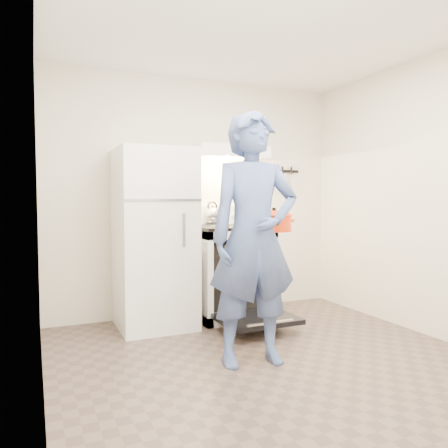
{
  "coord_description": "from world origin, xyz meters",
  "views": [
    {
      "loc": [
        -1.63,
        -2.62,
        1.23
      ],
      "look_at": [
        -0.05,
        1.0,
        1.0
      ],
      "focal_mm": 35.0,
      "sensor_mm": 36.0,
      "label": 1
    }
  ],
  "objects_px": {
    "refrigerator": "(154,238)",
    "stove_body": "(230,273)",
    "tea_kettle": "(212,213)",
    "dutch_oven": "(274,223)",
    "person": "(254,238)"
  },
  "relations": [
    {
      "from": "stove_body",
      "to": "tea_kettle",
      "type": "height_order",
      "value": "tea_kettle"
    },
    {
      "from": "refrigerator",
      "to": "person",
      "type": "bearing_deg",
      "value": -70.05
    },
    {
      "from": "tea_kettle",
      "to": "dutch_oven",
      "type": "distance_m",
      "value": 1.12
    },
    {
      "from": "refrigerator",
      "to": "dutch_oven",
      "type": "bearing_deg",
      "value": -47.29
    },
    {
      "from": "dutch_oven",
      "to": "person",
      "type": "bearing_deg",
      "value": -137.13
    },
    {
      "from": "refrigerator",
      "to": "stove_body",
      "type": "xyz_separation_m",
      "value": [
        0.81,
        0.02,
        -0.39
      ]
    },
    {
      "from": "refrigerator",
      "to": "tea_kettle",
      "type": "height_order",
      "value": "refrigerator"
    },
    {
      "from": "refrigerator",
      "to": "tea_kettle",
      "type": "distance_m",
      "value": 0.77
    },
    {
      "from": "stove_body",
      "to": "person",
      "type": "relative_size",
      "value": 0.49
    },
    {
      "from": "tea_kettle",
      "to": "person",
      "type": "xyz_separation_m",
      "value": [
        -0.26,
        -1.46,
        -0.14
      ]
    },
    {
      "from": "refrigerator",
      "to": "dutch_oven",
      "type": "xyz_separation_m",
      "value": [
        0.81,
        -0.87,
        0.17
      ]
    },
    {
      "from": "dutch_oven",
      "to": "refrigerator",
      "type": "bearing_deg",
      "value": 132.71
    },
    {
      "from": "tea_kettle",
      "to": "dutch_oven",
      "type": "xyz_separation_m",
      "value": [
        0.11,
        -1.12,
        -0.05
      ]
    },
    {
      "from": "tea_kettle",
      "to": "person",
      "type": "height_order",
      "value": "person"
    },
    {
      "from": "stove_body",
      "to": "person",
      "type": "bearing_deg",
      "value": -106.67
    }
  ]
}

